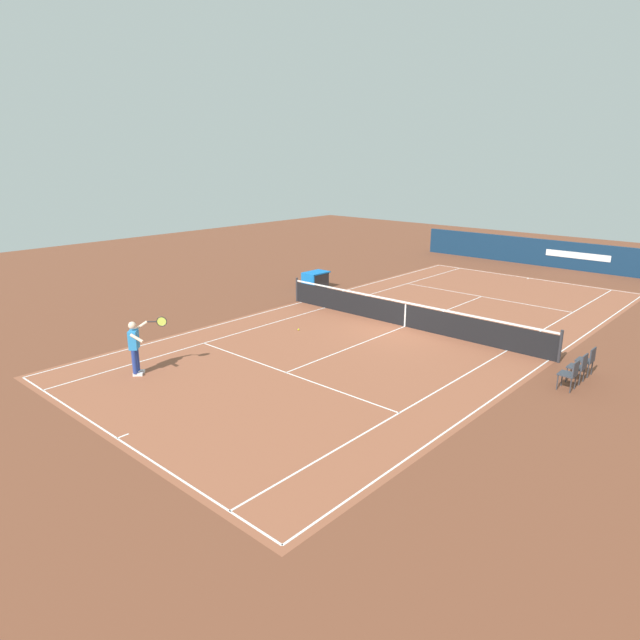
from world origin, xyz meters
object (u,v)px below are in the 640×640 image
object	(u,v)px
spectator_chair_1	(580,366)
equipment_cart_tarped	(316,280)
tennis_net	(405,314)
spectator_chair_0	(588,359)
spectator_chair_2	(571,373)
tennis_player_near	(135,345)
tennis_ball	(298,330)

from	to	relation	value
spectator_chair_1	equipment_cart_tarped	bearing A→B (deg)	-104.93
tennis_net	spectator_chair_0	distance (m)	6.82
spectator_chair_2	tennis_net	bearing A→B (deg)	-106.56
tennis_player_near	tennis_net	bearing A→B (deg)	161.29
tennis_ball	equipment_cart_tarped	distance (m)	6.84
tennis_ball	spectator_chair_1	world-z (taller)	spectator_chair_1
tennis_player_near	tennis_ball	bearing A→B (deg)	175.33
tennis_player_near	spectator_chair_2	bearing A→B (deg)	126.66
tennis_net	tennis_ball	xyz separation A→B (m)	(3.11, -2.69, -0.46)
tennis_net	spectator_chair_0	size ratio (longest dim) A/B	13.30
tennis_player_near	spectator_chair_2	xyz separation A→B (m)	(-7.45, 10.01, -0.41)
equipment_cart_tarped	tennis_player_near	bearing A→B (deg)	16.94
tennis_ball	equipment_cart_tarped	xyz separation A→B (m)	(-5.44, -4.12, 0.40)
spectator_chair_0	spectator_chair_2	bearing A→B (deg)	0.00
tennis_player_near	spectator_chair_1	world-z (taller)	tennis_player_near
spectator_chair_1	spectator_chair_2	world-z (taller)	same
tennis_net	spectator_chair_0	world-z (taller)	tennis_net
tennis_net	tennis_player_near	size ratio (longest dim) A/B	6.89
spectator_chair_1	tennis_player_near	bearing A→B (deg)	-50.74
tennis_ball	spectator_chair_0	xyz separation A→B (m)	(-2.55, 9.49, 0.49)
spectator_chair_2	tennis_player_near	bearing A→B (deg)	-53.34
spectator_chair_1	equipment_cart_tarped	world-z (taller)	spectator_chair_1
equipment_cart_tarped	spectator_chair_0	bearing A→B (deg)	77.98
tennis_ball	tennis_net	bearing A→B (deg)	139.15
equipment_cart_tarped	spectator_chair_2	bearing A→B (deg)	72.23
equipment_cart_tarped	spectator_chair_1	bearing A→B (deg)	75.07
spectator_chair_2	equipment_cart_tarped	xyz separation A→B (m)	(-4.36, -13.60, -0.08)
spectator_chair_1	tennis_net	bearing A→B (deg)	-100.75
spectator_chair_0	equipment_cart_tarped	bearing A→B (deg)	-102.02
tennis_player_near	spectator_chair_0	world-z (taller)	tennis_player_near
tennis_net	tennis_ball	world-z (taller)	tennis_net
tennis_player_near	spectator_chair_2	size ratio (longest dim) A/B	1.93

